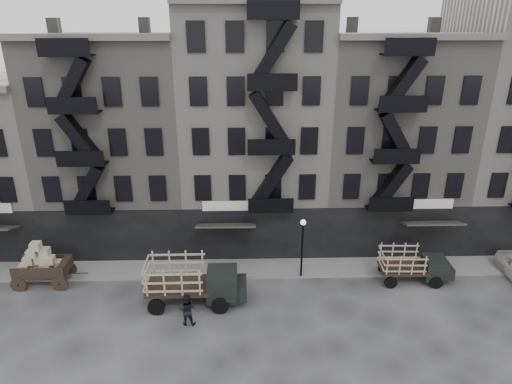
{
  "coord_description": "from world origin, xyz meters",
  "views": [
    {
      "loc": [
        -0.66,
        -23.49,
        16.79
      ],
      "look_at": [
        0.03,
        4.0,
        5.65
      ],
      "focal_mm": 32.0,
      "sensor_mm": 36.0,
      "label": 1
    }
  ],
  "objects_px": {
    "wagon": "(40,260)",
    "stake_truck_east": "(414,263)",
    "stake_truck_west": "(193,278)",
    "pedestrian_mid": "(187,310)"
  },
  "relations": [
    {
      "from": "wagon",
      "to": "stake_truck_east",
      "type": "bearing_deg",
      "value": -1.38
    },
    {
      "from": "wagon",
      "to": "stake_truck_west",
      "type": "bearing_deg",
      "value": -13.85
    },
    {
      "from": "stake_truck_west",
      "to": "stake_truck_east",
      "type": "relative_size",
      "value": 1.27
    },
    {
      "from": "stake_truck_east",
      "to": "pedestrian_mid",
      "type": "relative_size",
      "value": 2.43
    },
    {
      "from": "stake_truck_west",
      "to": "stake_truck_east",
      "type": "bearing_deg",
      "value": 7.87
    },
    {
      "from": "pedestrian_mid",
      "to": "stake_truck_west",
      "type": "bearing_deg",
      "value": -91.76
    },
    {
      "from": "stake_truck_east",
      "to": "pedestrian_mid",
      "type": "bearing_deg",
      "value": -162.03
    },
    {
      "from": "stake_truck_west",
      "to": "pedestrian_mid",
      "type": "height_order",
      "value": "stake_truck_west"
    },
    {
      "from": "wagon",
      "to": "pedestrian_mid",
      "type": "xyz_separation_m",
      "value": [
        9.91,
        -4.4,
        -0.76
      ]
    },
    {
      "from": "stake_truck_west",
      "to": "stake_truck_east",
      "type": "distance_m",
      "value": 14.32
    }
  ]
}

